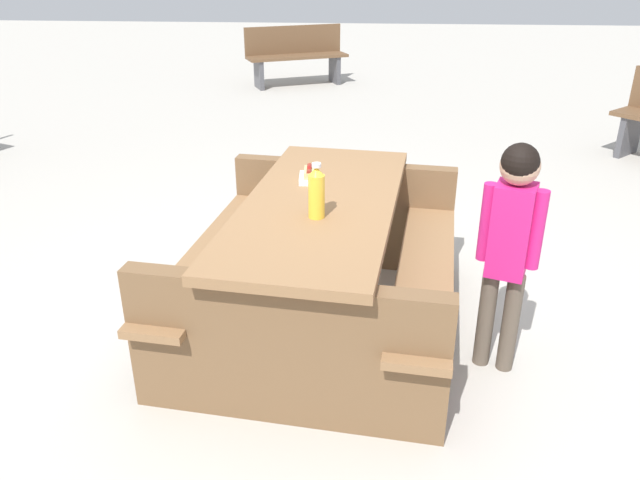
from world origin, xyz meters
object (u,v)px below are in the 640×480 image
(picnic_table, at_px, (320,254))
(child_in_coat, at_px, (511,231))
(hotdog_tray, at_px, (309,175))
(soda_bottle, at_px, (317,193))
(park_bench_far, at_px, (296,54))

(picnic_table, xyz_separation_m, child_in_coat, (-0.31, -0.90, 0.30))
(hotdog_tray, distance_m, child_in_coat, 1.15)
(soda_bottle, bearing_deg, park_bench_far, 7.20)
(picnic_table, xyz_separation_m, hotdog_tray, (0.29, 0.08, 0.34))
(picnic_table, relative_size, hotdog_tray, 10.48)
(soda_bottle, distance_m, hotdog_tray, 0.52)
(child_in_coat, bearing_deg, soda_bottle, 84.44)
(picnic_table, relative_size, child_in_coat, 1.68)
(soda_bottle, relative_size, child_in_coat, 0.23)
(soda_bottle, height_order, park_bench_far, soda_bottle)
(child_in_coat, bearing_deg, park_bench_far, 14.25)
(hotdog_tray, xyz_separation_m, park_bench_far, (6.34, 0.78, -0.33))
(picnic_table, relative_size, park_bench_far, 1.28)
(picnic_table, bearing_deg, hotdog_tray, 15.65)
(hotdog_tray, height_order, child_in_coat, child_in_coat)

